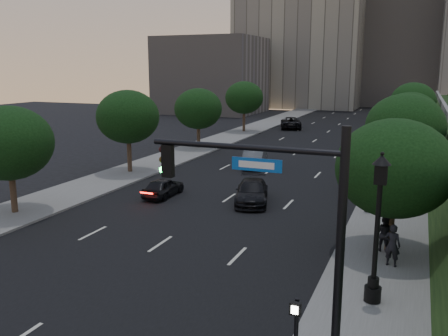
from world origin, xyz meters
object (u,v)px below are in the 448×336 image
at_px(pedestrian_a, 392,245).
at_px(sedan_near_left, 163,187).
at_px(pedestrian_b, 384,233).
at_px(sedan_mid_left, 255,158).
at_px(traffic_signal_mast, 298,248).
at_px(sedan_far_right, 360,139).
at_px(pedestrian_c, 369,199).
at_px(sedan_near_right, 252,192).
at_px(street_lamp, 377,236).
at_px(sedan_far_left, 291,123).

bearing_deg(pedestrian_a, sedan_near_left, -12.10).
bearing_deg(pedestrian_b, sedan_mid_left, -35.92).
relative_size(traffic_signal_mast, pedestrian_a, 3.82).
height_order(sedan_near_left, pedestrian_a, pedestrian_a).
bearing_deg(sedan_mid_left, pedestrian_a, 112.59).
xyz_separation_m(sedan_far_right, pedestrian_c, (3.64, -26.62, 0.32)).
distance_m(traffic_signal_mast, pedestrian_b, 10.45).
height_order(sedan_far_right, pedestrian_c, pedestrian_c).
bearing_deg(traffic_signal_mast, pedestrian_b, 80.61).
bearing_deg(pedestrian_c, sedan_mid_left, -71.99).
bearing_deg(sedan_near_right, street_lamp, -68.85).
distance_m(sedan_mid_left, pedestrian_b, 20.18).
xyz_separation_m(sedan_near_left, pedestrian_c, (13.03, 1.09, 0.32)).
bearing_deg(pedestrian_b, pedestrian_c, -59.76).
relative_size(street_lamp, sedan_far_right, 1.49).
distance_m(sedan_far_left, sedan_far_right, 15.28).
xyz_separation_m(street_lamp, sedan_near_left, (-14.30, 10.05, -2.00)).
bearing_deg(traffic_signal_mast, pedestrian_a, 75.94).
relative_size(sedan_far_left, pedestrian_c, 3.66).
distance_m(sedan_near_left, sedan_near_right, 5.99).
distance_m(pedestrian_b, pedestrian_c, 6.09).
bearing_deg(street_lamp, sedan_mid_left, 118.67).
distance_m(sedan_mid_left, pedestrian_c, 14.81).
height_order(sedan_near_left, pedestrian_c, pedestrian_c).
height_order(sedan_mid_left, pedestrian_a, pedestrian_a).
bearing_deg(pedestrian_c, pedestrian_b, 74.60).
xyz_separation_m(sedan_far_left, pedestrian_b, (15.64, -43.45, 0.18)).
xyz_separation_m(sedan_mid_left, sedan_near_right, (3.42, -10.66, -0.09)).
height_order(sedan_near_left, pedestrian_b, pedestrian_b).
xyz_separation_m(traffic_signal_mast, sedan_near_right, (-6.71, 15.69, -2.97)).
relative_size(sedan_near_right, pedestrian_a, 2.65).
distance_m(sedan_far_right, pedestrian_b, 32.95).
height_order(sedan_mid_left, pedestrian_b, pedestrian_b).
bearing_deg(sedan_near_left, sedan_near_right, -172.78).
relative_size(traffic_signal_mast, sedan_far_left, 1.18).
relative_size(street_lamp, sedan_near_right, 1.16).
xyz_separation_m(sedan_far_left, pedestrian_c, (14.39, -37.49, 0.14)).
distance_m(sedan_far_right, pedestrian_a, 34.62).
distance_m(traffic_signal_mast, pedestrian_c, 16.16).
distance_m(sedan_near_right, sedan_far_right, 27.09).
distance_m(sedan_near_right, pedestrian_a, 11.47).
distance_m(sedan_far_right, pedestrian_c, 26.87).
height_order(street_lamp, sedan_far_right, street_lamp).
bearing_deg(sedan_mid_left, sedan_near_left, 66.12).
relative_size(sedan_near_left, sedan_mid_left, 0.77).
xyz_separation_m(sedan_mid_left, pedestrian_c, (10.52, -10.42, 0.16)).
xyz_separation_m(sedan_near_left, sedan_far_right, (9.39, 27.71, 0.00)).
bearing_deg(sedan_near_right, sedan_far_left, 84.55).
distance_m(pedestrian_a, pedestrian_b, 1.68).
bearing_deg(pedestrian_b, traffic_signal_mast, 98.98).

